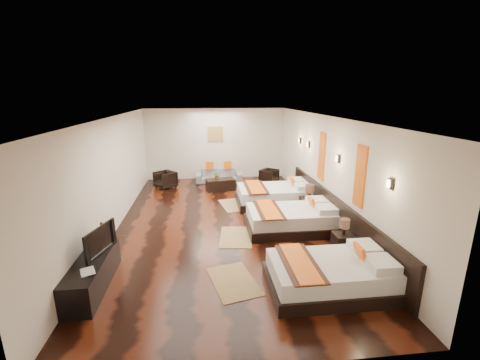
{
  "coord_description": "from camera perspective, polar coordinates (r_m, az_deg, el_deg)",
  "views": [
    {
      "loc": [
        -0.47,
        -7.94,
        3.35
      ],
      "look_at": [
        0.47,
        0.27,
        1.1
      ],
      "focal_mm": 23.79,
      "sensor_mm": 36.0,
      "label": 1
    }
  ],
  "objects": [
    {
      "name": "floor",
      "position": [
        8.63,
        -2.94,
        -7.63
      ],
      "size": [
        5.5,
        9.5,
        0.01
      ],
      "primitive_type": "cube",
      "color": "black",
      "rests_on": "ground"
    },
    {
      "name": "ceiling",
      "position": [
        7.97,
        -3.21,
        11.24
      ],
      "size": [
        5.5,
        9.5,
        0.01
      ],
      "primitive_type": "cube",
      "color": "white",
      "rests_on": "floor"
    },
    {
      "name": "back_wall",
      "position": [
        12.85,
        -4.41,
        6.46
      ],
      "size": [
        5.5,
        0.01,
        2.8
      ],
      "primitive_type": "cube",
      "color": "silver",
      "rests_on": "floor"
    },
    {
      "name": "left_wall",
      "position": [
        8.49,
        -21.93,
        0.82
      ],
      "size": [
        0.01,
        9.5,
        2.8
      ],
      "primitive_type": "cube",
      "color": "silver",
      "rests_on": "floor"
    },
    {
      "name": "right_wall",
      "position": [
        8.79,
        15.14,
        1.87
      ],
      "size": [
        0.01,
        9.5,
        2.8
      ],
      "primitive_type": "cube",
      "color": "silver",
      "rests_on": "floor"
    },
    {
      "name": "headboard_panel",
      "position": [
        8.34,
        16.42,
        -5.78
      ],
      "size": [
        0.08,
        6.6,
        0.9
      ],
      "primitive_type": "cube",
      "color": "black",
      "rests_on": "floor"
    },
    {
      "name": "bed_near",
      "position": [
        6.04,
        16.15,
        -15.96
      ],
      "size": [
        2.17,
        1.36,
        0.83
      ],
      "color": "black",
      "rests_on": "floor"
    },
    {
      "name": "bed_mid",
      "position": [
        8.21,
        9.33,
        -6.86
      ],
      "size": [
        2.23,
        1.4,
        0.85
      ],
      "color": "black",
      "rests_on": "floor"
    },
    {
      "name": "bed_far",
      "position": [
        9.94,
        6.39,
        -2.73
      ],
      "size": [
        2.32,
        1.46,
        0.89
      ],
      "color": "black",
      "rests_on": "floor"
    },
    {
      "name": "nightstand_a",
      "position": [
        7.31,
        17.99,
        -10.44
      ],
      "size": [
        0.4,
        0.4,
        0.8
      ],
      "color": "black",
      "rests_on": "floor"
    },
    {
      "name": "nightstand_b",
      "position": [
        9.25,
        12.24,
        -4.28
      ],
      "size": [
        0.45,
        0.45,
        0.9
      ],
      "color": "black",
      "rests_on": "floor"
    },
    {
      "name": "jute_mat_near",
      "position": [
        6.16,
        -1.17,
        -17.68
      ],
      "size": [
        1.01,
        1.34,
        0.01
      ],
      "primitive_type": "cube",
      "rotation": [
        0.0,
        0.0,
        0.23
      ],
      "color": "#9C7F4F",
      "rests_on": "floor"
    },
    {
      "name": "jute_mat_mid",
      "position": [
        7.8,
        -0.77,
        -10.15
      ],
      "size": [
        0.89,
        1.28,
        0.01
      ],
      "primitive_type": "cube",
      "rotation": [
        0.0,
        0.0,
        -0.12
      ],
      "color": "#9C7F4F",
      "rests_on": "floor"
    },
    {
      "name": "jute_mat_far",
      "position": [
        9.91,
        -1.07,
        -4.49
      ],
      "size": [
        0.97,
        1.32,
        0.01
      ],
      "primitive_type": "cube",
      "rotation": [
        0.0,
        0.0,
        0.2
      ],
      "color": "#9C7F4F",
      "rests_on": "floor"
    },
    {
      "name": "tv_console",
      "position": [
        6.43,
        -24.9,
        -14.91
      ],
      "size": [
        0.5,
        1.8,
        0.55
      ],
      "primitive_type": "cube",
      "color": "black",
      "rests_on": "floor"
    },
    {
      "name": "tv",
      "position": [
        6.36,
        -24.41,
        -9.77
      ],
      "size": [
        0.36,
        0.9,
        0.52
      ],
      "primitive_type": "imported",
      "rotation": [
        0.0,
        0.0,
        1.29
      ],
      "color": "black",
      "rests_on": "tv_console"
    },
    {
      "name": "book",
      "position": [
        5.89,
        -26.69,
        -14.79
      ],
      "size": [
        0.31,
        0.34,
        0.03
      ],
      "primitive_type": "imported",
      "rotation": [
        0.0,
        0.0,
        0.43
      ],
      "color": "black",
      "rests_on": "tv_console"
    },
    {
      "name": "figurine",
      "position": [
        6.86,
        -23.46,
        -8.49
      ],
      "size": [
        0.42,
        0.42,
        0.38
      ],
      "primitive_type": "imported",
      "rotation": [
        0.0,
        0.0,
        -0.16
      ],
      "color": "brown",
      "rests_on": "tv_console"
    },
    {
      "name": "sofa",
      "position": [
        12.43,
        -3.8,
        0.81
      ],
      "size": [
        1.79,
        0.71,
        0.52
      ],
      "primitive_type": "imported",
      "rotation": [
        0.0,
        0.0,
        -0.01
      ],
      "color": "slate",
      "rests_on": "floor"
    },
    {
      "name": "armchair_left",
      "position": [
        11.95,
        -13.26,
        0.06
      ],
      "size": [
        0.94,
        0.94,
        0.62
      ],
      "primitive_type": "imported",
      "rotation": [
        0.0,
        0.0,
        -0.88
      ],
      "color": "black",
      "rests_on": "floor"
    },
    {
      "name": "armchair_right",
      "position": [
        12.28,
        5.26,
        0.68
      ],
      "size": [
        0.85,
        0.85,
        0.55
      ],
      "primitive_type": "imported",
      "rotation": [
        0.0,
        0.0,
        0.87
      ],
      "color": "black",
      "rests_on": "floor"
    },
    {
      "name": "coffee_table",
      "position": [
        11.43,
        -3.53,
        -0.79
      ],
      "size": [
        1.07,
        0.68,
        0.4
      ],
      "primitive_type": "cube",
      "rotation": [
        0.0,
        0.0,
        0.19
      ],
      "color": "black",
      "rests_on": "floor"
    },
    {
      "name": "table_plant",
      "position": [
        11.36,
        -4.17,
        0.83
      ],
      "size": [
        0.28,
        0.26,
        0.27
      ],
      "primitive_type": "imported",
      "rotation": [
        0.0,
        0.0,
        0.23
      ],
      "color": "#245B1E",
      "rests_on": "coffee_table"
    },
    {
      "name": "orange_panel_a",
      "position": [
        7.03,
        20.74,
        0.64
      ],
      "size": [
        0.04,
        0.4,
        1.3
      ],
      "primitive_type": "cube",
      "color": "#D86014",
      "rests_on": "right_wall"
    },
    {
      "name": "orange_panel_b",
      "position": [
        8.99,
        14.46,
        4.17
      ],
      "size": [
        0.04,
        0.4,
        1.3
      ],
      "primitive_type": "cube",
      "color": "#D86014",
      "rests_on": "right_wall"
    },
    {
      "name": "sconce_near",
      "position": [
        6.06,
        25.31,
        -0.61
      ],
      "size": [
        0.07,
        0.12,
        0.18
      ],
      "color": "black",
      "rests_on": "right_wall"
    },
    {
      "name": "sconce_mid",
      "position": [
        7.96,
        17.14,
        3.68
      ],
      "size": [
        0.07,
        0.12,
        0.18
      ],
      "color": "black",
      "rests_on": "right_wall"
    },
    {
      "name": "sconce_far",
      "position": [
        9.98,
        12.15,
        6.24
      ],
      "size": [
        0.07,
        0.12,
        0.18
      ],
      "color": "black",
      "rests_on": "right_wall"
    },
    {
      "name": "sconce_lounge",
      "position": [
        10.83,
        10.65,
        7.01
      ],
      "size": [
        0.07,
        0.12,
        0.18
      ],
      "color": "black",
      "rests_on": "right_wall"
    },
    {
      "name": "gold_artwork",
      "position": [
        12.77,
        -4.44,
        8.22
      ],
      "size": [
        0.6,
        0.04,
        0.6
      ],
      "primitive_type": "cube",
      "color": "#AD873F",
      "rests_on": "back_wall"
    }
  ]
}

